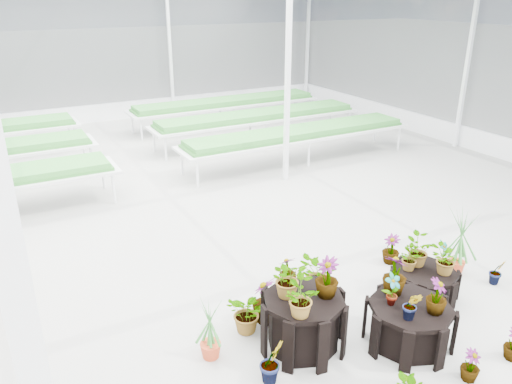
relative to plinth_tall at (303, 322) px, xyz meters
name	(u,v)px	position (x,y,z in m)	size (l,w,h in m)	color
ground_plane	(255,296)	(-0.01, 1.26, -0.36)	(24.00, 24.00, 0.00)	gray
greenhouse_shell	(254,151)	(-0.01, 1.26, 1.89)	(18.00, 24.00, 4.50)	white
steel_frame	(254,151)	(-0.01, 1.26, 1.89)	(18.00, 24.00, 4.50)	silver
nursery_benches	(124,146)	(-0.01, 8.46, 0.06)	(16.00, 7.00, 0.84)	silver
plinth_tall	(303,322)	(0.00, 0.00, 0.00)	(1.05, 1.05, 0.72)	black
plinth_mid	(409,325)	(1.20, -0.60, -0.07)	(1.09, 1.09, 0.57)	black
plinth_low	(424,283)	(2.20, 0.10, -0.15)	(0.95, 0.95, 0.43)	black
nursery_plants	(354,287)	(0.90, 0.13, 0.16)	(4.87, 3.07, 1.25)	#337A32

